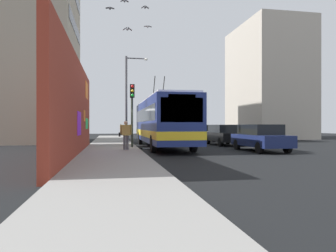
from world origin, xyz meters
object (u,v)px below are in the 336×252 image
(parked_car_navy, at_px, (260,137))
(street_lamp, at_px, (129,93))
(parked_car_white, at_px, (201,133))
(city_bus, at_px, (162,121))
(pedestrian_at_curb, at_px, (126,133))
(parked_car_black, at_px, (224,134))
(traffic_light, at_px, (132,105))
(parked_car_silver, at_px, (187,131))

(parked_car_navy, distance_m, street_lamp, 11.31)
(parked_car_white, bearing_deg, street_lamp, 119.79)
(city_bus, bearing_deg, pedestrian_at_curb, 140.58)
(street_lamp, bearing_deg, parked_car_black, -106.21)
(parked_car_black, relative_size, traffic_light, 1.15)
(parked_car_white, height_order, street_lamp, street_lamp)
(parked_car_black, bearing_deg, parked_car_silver, 0.00)
(city_bus, distance_m, parked_car_white, 9.80)
(parked_car_navy, xyz_separation_m, traffic_light, (2.61, 7.35, 2.00))
(parked_car_white, distance_m, street_lamp, 8.98)
(pedestrian_at_curb, bearing_deg, parked_car_navy, -95.35)
(city_bus, bearing_deg, parked_car_black, -69.09)
(parked_car_black, relative_size, parked_car_white, 1.09)
(traffic_light, bearing_deg, parked_car_silver, -25.71)
(city_bus, distance_m, pedestrian_at_curb, 4.22)
(city_bus, xyz_separation_m, pedestrian_at_curb, (-3.21, 2.64, -0.74))
(pedestrian_at_curb, bearing_deg, traffic_light, -14.64)
(parked_car_white, bearing_deg, parked_car_black, -180.00)
(parked_car_black, bearing_deg, parked_car_white, 0.00)
(parked_car_navy, xyz_separation_m, parked_car_black, (5.93, -0.00, 0.00))
(parked_car_navy, distance_m, parked_car_silver, 17.87)
(city_bus, xyz_separation_m, traffic_light, (-1.34, 2.15, 1.00))
(parked_car_navy, height_order, pedestrian_at_curb, pedestrian_at_curb)
(parked_car_black, bearing_deg, traffic_light, 114.35)
(parked_car_black, xyz_separation_m, parked_car_white, (6.26, 0.00, -0.00))
(parked_car_white, distance_m, traffic_light, 12.24)
(parked_car_black, height_order, parked_car_white, same)
(parked_car_silver, bearing_deg, city_bus, 159.52)
(parked_car_black, bearing_deg, parked_car_navy, 180.00)
(city_bus, relative_size, parked_car_navy, 2.62)
(parked_car_black, relative_size, parked_car_silver, 1.11)
(city_bus, distance_m, traffic_light, 2.72)
(parked_car_silver, relative_size, traffic_light, 1.04)
(city_bus, xyz_separation_m, parked_car_black, (1.99, -5.20, -1.00))
(street_lamp, bearing_deg, parked_car_silver, -36.43)
(parked_car_black, relative_size, pedestrian_at_curb, 2.81)
(parked_car_navy, height_order, parked_car_white, same)
(parked_car_navy, height_order, parked_car_silver, same)
(pedestrian_at_curb, bearing_deg, parked_car_white, -34.38)
(pedestrian_at_curb, height_order, traffic_light, traffic_light)
(parked_car_navy, relative_size, parked_car_white, 1.09)
(parked_car_navy, xyz_separation_m, parked_car_white, (12.19, 0.00, -0.00))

